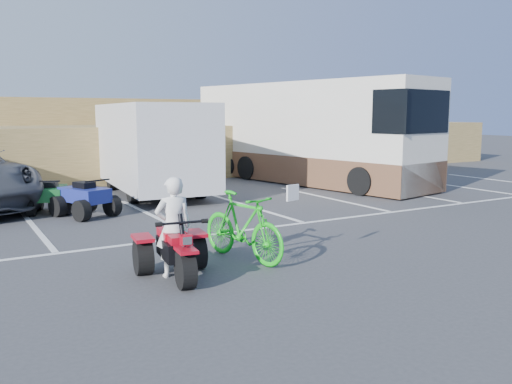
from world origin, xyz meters
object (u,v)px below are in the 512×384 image
red_trike_atv (177,279)px  rider (173,227)px  cargo_trailer (153,146)px  quad_atv_blue (86,216)px  rv_motorhome (307,140)px  quad_atv_green (52,212)px  green_dirt_bike (243,226)px

red_trike_atv → rider: bearing=90.0°
red_trike_atv → cargo_trailer: (2.66, 8.49, 1.49)m
red_trike_atv → quad_atv_blue: (-0.03, 5.81, 0.00)m
red_trike_atv → rv_motorhome: rv_motorhome is taller
red_trike_atv → quad_atv_blue: 5.81m
red_trike_atv → quad_atv_green: size_ratio=1.11×
rv_motorhome → red_trike_atv: bearing=-145.6°
quad_atv_blue → green_dirt_bike: bearing=-97.9°
red_trike_atv → rv_motorhome: bearing=52.9°
rider → quad_atv_green: rider is taller
cargo_trailer → quad_atv_blue: size_ratio=4.21×
quad_atv_blue → quad_atv_green: bearing=100.0°
red_trike_atv → quad_atv_green: 6.79m
rider → quad_atv_blue: (-0.05, 5.66, -0.77)m
quad_atv_blue → cargo_trailer: bearing=22.5°
green_dirt_bike → cargo_trailer: 8.22m
rider → cargo_trailer: cargo_trailer is taller
red_trike_atv → cargo_trailer: bearing=80.2°
green_dirt_bike → rv_motorhome: size_ratio=0.19×
rider → green_dirt_bike: bearing=-160.9°
quad_atv_blue → quad_atv_green: size_ratio=1.07×
rider → quad_atv_green: (-0.66, 6.61, -0.77)m
red_trike_atv → rv_motorhome: size_ratio=0.15×
rider → quad_atv_blue: bearing=-81.9°
green_dirt_bike → quad_atv_green: (-2.01, 6.34, -0.58)m
rider → green_dirt_bike: 1.39m
rv_motorhome → quad_atv_green: (-9.14, -1.81, -1.52)m
rider → rv_motorhome: bearing=-127.6°
red_trike_atv → rider: rider is taller
quad_atv_blue → quad_atv_green: quad_atv_blue is taller
rv_motorhome → quad_atv_blue: 9.09m
red_trike_atv → green_dirt_bike: bearing=24.8°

